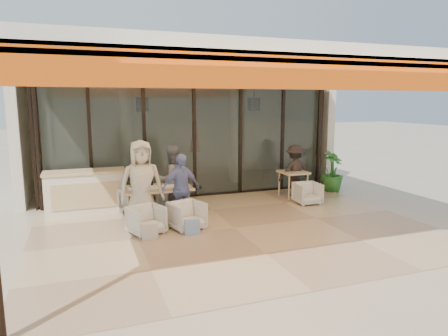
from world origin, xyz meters
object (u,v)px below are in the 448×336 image
(side_chair, at_px, (308,192))
(potted_palm, at_px, (332,172))
(chair_far_right, at_px, (168,195))
(diner_navy, at_px, (136,185))
(side_table, at_px, (293,175))
(chair_far_left, at_px, (134,197))
(host_counter, at_px, (86,192))
(chair_near_right, at_px, (187,214))
(diner_cream, at_px, (142,184))
(chair_near_left, at_px, (146,219))
(diner_grey, at_px, (172,179))
(standing_woman, at_px, (295,171))
(dining_table, at_px, (157,190))
(diner_periwinkle, at_px, (181,189))

(side_chair, distance_m, potted_palm, 1.83)
(potted_palm, bearing_deg, chair_far_right, -178.72)
(diner_navy, height_order, side_table, diner_navy)
(side_table, bearing_deg, chair_far_left, 177.38)
(host_counter, height_order, chair_near_right, host_counter)
(chair_far_right, distance_m, diner_cream, 1.75)
(chair_near_left, distance_m, side_chair, 4.41)
(chair_far_left, distance_m, side_chair, 4.41)
(chair_far_right, bearing_deg, side_table, -175.90)
(diner_grey, relative_size, standing_woman, 1.11)
(host_counter, distance_m, diner_cream, 1.90)
(host_counter, distance_m, dining_table, 1.84)
(dining_table, xyz_separation_m, side_chair, (3.90, -0.00, -0.37))
(side_table, bearing_deg, chair_near_right, -153.84)
(diner_cream, bearing_deg, host_counter, 124.06)
(chair_near_left, distance_m, diner_grey, 1.70)
(chair_far_left, bearing_deg, standing_woman, -165.79)
(diner_cream, bearing_deg, chair_far_right, 56.86)
(diner_navy, bearing_deg, side_table, 167.16)
(potted_palm, bearing_deg, dining_table, -168.89)
(chair_near_right, distance_m, diner_periwinkle, 0.67)
(diner_navy, bearing_deg, chair_near_left, 73.14)
(diner_grey, relative_size, diner_cream, 0.87)
(diner_grey, bearing_deg, chair_near_left, 42.96)
(diner_navy, height_order, potted_palm, diner_navy)
(host_counter, height_order, chair_near_left, host_counter)
(side_table, xyz_separation_m, standing_woman, (0.11, 0.12, 0.09))
(chair_near_right, relative_size, side_table, 0.88)
(dining_table, height_order, chair_near_left, dining_table)
(chair_far_right, xyz_separation_m, diner_cream, (-0.84, -1.40, 0.62))
(dining_table, relative_size, chair_near_left, 2.33)
(diner_navy, bearing_deg, chair_far_left, -106.86)
(chair_near_right, relative_size, diner_periwinkle, 0.43)
(dining_table, xyz_separation_m, chair_far_left, (-0.41, 0.94, -0.34))
(chair_near_right, distance_m, diner_navy, 1.68)
(potted_palm, bearing_deg, side_chair, -144.28)
(diner_periwinkle, bearing_deg, diner_navy, 118.70)
(chair_far_left, distance_m, chair_near_right, 2.08)
(standing_woman, bearing_deg, diner_cream, 14.72)
(potted_palm, bearing_deg, diner_periwinkle, -162.99)
(host_counter, bearing_deg, potted_palm, 0.08)
(chair_far_left, xyz_separation_m, diner_grey, (0.84, -0.50, 0.46))
(chair_near_left, relative_size, chair_near_right, 0.98)
(dining_table, height_order, chair_near_right, dining_table)
(diner_periwinkle, bearing_deg, standing_woman, 5.99)
(diner_grey, distance_m, potted_palm, 4.98)
(chair_near_right, bearing_deg, diner_cream, 133.22)
(chair_near_right, bearing_deg, diner_grey, 73.98)
(host_counter, distance_m, diner_grey, 2.05)
(chair_far_left, xyz_separation_m, chair_near_left, (0.00, -1.90, -0.02))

